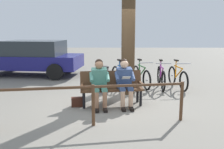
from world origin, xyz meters
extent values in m
plane|color=slate|center=(0.00, 0.00, 0.00)|extent=(40.00, 40.00, 0.00)
cube|color=#51331E|center=(-0.01, 0.06, 0.42)|extent=(1.65, 0.67, 0.05)
cube|color=#51331E|center=(0.02, -0.13, 0.66)|extent=(1.60, 0.37, 0.42)
cube|color=#51331E|center=(-0.76, -0.05, 0.56)|extent=(0.12, 0.40, 0.05)
cube|color=#51331E|center=(0.74, 0.17, 0.56)|extent=(0.12, 0.40, 0.05)
cylinder|color=black|center=(-0.75, 0.12, 0.20)|extent=(0.07, 0.07, 0.40)
cylinder|color=black|center=(0.68, 0.33, 0.20)|extent=(0.07, 0.07, 0.40)
cylinder|color=black|center=(-0.70, -0.22, 0.20)|extent=(0.07, 0.07, 0.40)
cylinder|color=black|center=(0.73, 0.00, 0.20)|extent=(0.07, 0.07, 0.40)
cube|color=#334772|center=(-0.32, -0.01, 0.71)|extent=(0.42, 0.36, 0.55)
sphere|color=#D8A884|center=(-0.32, 0.01, 1.06)|extent=(0.21, 0.21, 0.21)
sphere|color=black|center=(-0.32, -0.02, 1.10)|extent=(0.20, 0.20, 0.20)
cylinder|color=#334772|center=(-0.45, 0.18, 0.49)|extent=(0.21, 0.42, 0.15)
cylinder|color=#D8A884|center=(-0.48, 0.37, 0.23)|extent=(0.11, 0.11, 0.45)
cube|color=black|center=(-0.49, 0.47, 0.04)|extent=(0.12, 0.23, 0.07)
cylinder|color=#334772|center=(-0.54, 0.08, 0.77)|extent=(0.13, 0.31, 0.23)
cylinder|color=#334772|center=(-0.25, 0.21, 0.49)|extent=(0.21, 0.42, 0.15)
cylinder|color=#D8A884|center=(-0.28, 0.40, 0.23)|extent=(0.11, 0.11, 0.45)
cube|color=black|center=(-0.30, 0.50, 0.04)|extent=(0.12, 0.23, 0.07)
cylinder|color=#334772|center=(-0.14, 0.14, 0.77)|extent=(0.13, 0.31, 0.23)
cube|color=silver|center=(-0.36, 0.29, 0.77)|extent=(0.22, 0.15, 0.09)
cube|color=#4C8C7A|center=(0.31, 0.09, 0.71)|extent=(0.42, 0.36, 0.55)
sphere|color=#A87554|center=(0.31, 0.11, 1.06)|extent=(0.21, 0.21, 0.21)
sphere|color=black|center=(0.31, 0.08, 1.10)|extent=(0.20, 0.20, 0.20)
cylinder|color=#4C8C7A|center=(0.18, 0.27, 0.49)|extent=(0.21, 0.42, 0.15)
cylinder|color=#A87554|center=(0.15, 0.47, 0.23)|extent=(0.11, 0.11, 0.45)
cube|color=black|center=(0.14, 0.57, 0.04)|extent=(0.12, 0.23, 0.07)
cylinder|color=#4C8C7A|center=(0.10, 0.18, 0.77)|extent=(0.13, 0.31, 0.23)
cylinder|color=#4C8C7A|center=(0.38, 0.30, 0.49)|extent=(0.21, 0.42, 0.15)
cylinder|color=#A87554|center=(0.35, 0.50, 0.23)|extent=(0.11, 0.11, 0.45)
cube|color=black|center=(0.34, 0.60, 0.04)|extent=(0.12, 0.23, 0.07)
cylinder|color=#4C8C7A|center=(0.49, 0.24, 0.77)|extent=(0.13, 0.31, 0.23)
cube|color=#3F1E14|center=(0.87, 0.19, 0.12)|extent=(0.32, 0.19, 0.24)
cylinder|color=#4C3823|center=(-0.48, -1.11, 2.06)|extent=(0.40, 0.40, 4.13)
cylinder|color=slate|center=(0.28, -1.13, 0.40)|extent=(0.35, 0.35, 0.79)
cylinder|color=black|center=(0.28, -1.13, 0.81)|extent=(0.37, 0.37, 0.03)
torus|color=black|center=(-2.24, -1.33, 0.33)|extent=(0.15, 0.66, 0.66)
cylinder|color=silver|center=(-2.24, -1.33, 0.33)|extent=(0.06, 0.07, 0.06)
torus|color=black|center=(-2.10, -2.34, 0.33)|extent=(0.15, 0.66, 0.66)
cylinder|color=silver|center=(-2.10, -2.34, 0.33)|extent=(0.06, 0.07, 0.06)
cylinder|color=orange|center=(-2.17, -1.84, 0.71)|extent=(0.12, 0.63, 0.04)
cylinder|color=orange|center=(-2.18, -1.76, 0.51)|extent=(0.12, 0.60, 0.43)
cylinder|color=orange|center=(-2.15, -2.02, 0.63)|extent=(0.04, 0.04, 0.55)
cube|color=black|center=(-2.15, -2.02, 0.91)|extent=(0.12, 0.23, 0.05)
cylinder|color=#B2B2B7|center=(-2.22, -1.43, 0.88)|extent=(0.48, 0.10, 0.03)
torus|color=black|center=(-1.61, -1.36, 0.33)|extent=(0.09, 0.66, 0.66)
cylinder|color=silver|center=(-1.61, -1.36, 0.33)|extent=(0.05, 0.06, 0.06)
torus|color=black|center=(-1.65, -2.38, 0.33)|extent=(0.09, 0.66, 0.66)
cylinder|color=silver|center=(-1.65, -2.38, 0.33)|extent=(0.05, 0.06, 0.06)
cylinder|color=#8C268C|center=(-1.63, -1.87, 0.71)|extent=(0.07, 0.63, 0.04)
cylinder|color=#8C268C|center=(-1.63, -1.79, 0.51)|extent=(0.07, 0.60, 0.43)
cylinder|color=#8C268C|center=(-1.64, -2.06, 0.63)|extent=(0.04, 0.04, 0.55)
cube|color=black|center=(-1.64, -2.06, 0.91)|extent=(0.10, 0.22, 0.05)
cylinder|color=#B2B2B7|center=(-1.61, -1.46, 0.88)|extent=(0.48, 0.05, 0.03)
torus|color=black|center=(-1.11, -1.51, 0.33)|extent=(0.23, 0.65, 0.66)
cylinder|color=silver|center=(-1.11, -1.51, 0.33)|extent=(0.06, 0.07, 0.06)
torus|color=black|center=(-0.85, -2.50, 0.33)|extent=(0.23, 0.65, 0.66)
cylinder|color=silver|center=(-0.85, -2.50, 0.33)|extent=(0.06, 0.07, 0.06)
cylinder|color=#337238|center=(-0.98, -2.00, 0.71)|extent=(0.20, 0.62, 0.04)
cylinder|color=#337238|center=(-1.00, -1.93, 0.51)|extent=(0.19, 0.59, 0.43)
cylinder|color=#337238|center=(-0.93, -2.18, 0.63)|extent=(0.04, 0.04, 0.55)
cube|color=black|center=(-0.93, -2.18, 0.91)|extent=(0.14, 0.24, 0.05)
cylinder|color=#B2B2B7|center=(-1.08, -1.61, 0.88)|extent=(0.47, 0.15, 0.03)
torus|color=black|center=(-0.53, -1.42, 0.33)|extent=(0.33, 0.63, 0.66)
cylinder|color=silver|center=(-0.53, -1.42, 0.33)|extent=(0.07, 0.08, 0.06)
torus|color=black|center=(-0.11, -2.35, 0.33)|extent=(0.33, 0.63, 0.66)
cylinder|color=silver|center=(-0.11, -2.35, 0.33)|extent=(0.07, 0.08, 0.06)
cylinder|color=#1E519E|center=(-0.32, -1.89, 0.71)|extent=(0.30, 0.59, 0.04)
cylinder|color=#1E519E|center=(-0.35, -1.82, 0.51)|extent=(0.28, 0.56, 0.43)
cylinder|color=#1E519E|center=(-0.25, -2.06, 0.63)|extent=(0.04, 0.04, 0.55)
cube|color=black|center=(-0.25, -2.06, 0.91)|extent=(0.17, 0.24, 0.05)
cylinder|color=#B2B2B7|center=(-0.49, -1.52, 0.88)|extent=(0.45, 0.23, 0.03)
cylinder|color=#51331E|center=(-1.51, 1.10, 0.42)|extent=(0.07, 0.07, 0.85)
cylinder|color=#51331E|center=(0.35, 1.42, 0.42)|extent=(0.07, 0.07, 0.85)
cylinder|color=#51331E|center=(0.35, 1.42, 0.81)|extent=(3.73, 0.69, 0.06)
cube|color=navy|center=(3.49, -4.11, 0.59)|extent=(4.36, 2.21, 0.55)
cube|color=#262D33|center=(3.29, -4.09, 1.17)|extent=(2.46, 1.88, 0.60)
cylinder|color=black|center=(4.76, -5.14, 0.32)|extent=(0.66, 0.28, 0.64)
cylinder|color=black|center=(2.23, -3.08, 0.32)|extent=(0.66, 0.28, 0.64)
cylinder|color=black|center=(2.04, -4.87, 0.32)|extent=(0.66, 0.28, 0.64)
camera|label=1|loc=(-0.09, 6.10, 1.93)|focal=38.94mm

